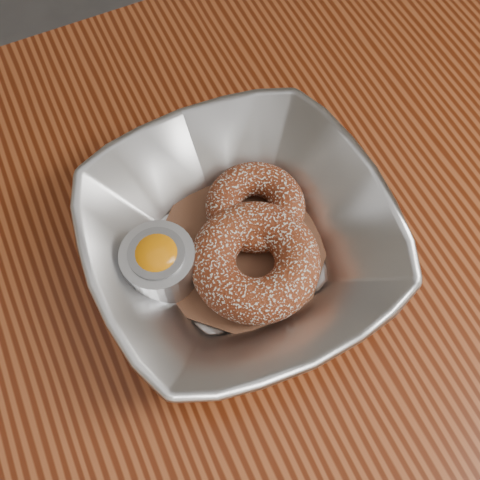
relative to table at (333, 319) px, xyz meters
name	(u,v)px	position (x,y,z in m)	size (l,w,h in m)	color
ground_plane	(286,416)	(0.00, 0.00, -0.65)	(4.00, 4.00, 0.00)	#565659
table	(333,319)	(0.00, 0.00, 0.00)	(1.20, 0.80, 0.75)	maroon
serving_bowl	(240,239)	(-0.07, 0.07, 0.13)	(0.25, 0.25, 0.06)	#B0B3B7
parchment	(240,250)	(-0.07, 0.07, 0.11)	(0.14, 0.14, 0.00)	brown
donut_back	(255,207)	(-0.05, 0.09, 0.12)	(0.09, 0.09, 0.03)	maroon
donut_front	(255,261)	(-0.07, 0.04, 0.13)	(0.11, 0.11, 0.04)	maroon
ramekin	(159,262)	(-0.14, 0.07, 0.13)	(0.06, 0.06, 0.05)	#B0B3B7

